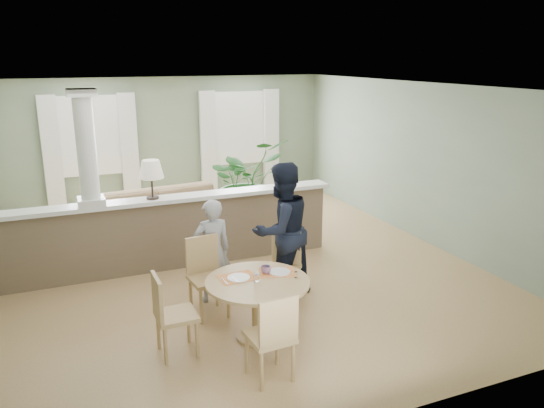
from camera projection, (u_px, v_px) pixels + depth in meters
name	position (u px, v px, depth m)	size (l,w,h in m)	color
ground	(227.00, 264.00, 8.23)	(8.00, 8.00, 0.00)	tan
room_shell	(211.00, 142.00, 8.29)	(7.02, 8.02, 2.71)	gray
pony_wall	(159.00, 224.00, 7.85)	(5.32, 0.38, 2.70)	brown
sofa	(162.00, 216.00, 9.29)	(2.84, 1.11, 0.83)	#8F794E
houseplant	(246.00, 182.00, 10.07)	(1.46, 1.27, 1.63)	#255C24
dining_table	(258.00, 292.00, 5.94)	(1.17, 1.17, 0.80)	tan
chair_far_boy	(206.00, 272.00, 6.55)	(0.48, 0.48, 0.97)	tan
chair_far_man	(283.00, 263.00, 6.90)	(0.60, 0.60, 0.94)	tan
chair_near	(273.00, 334.00, 5.13)	(0.45, 0.45, 0.94)	tan
chair_side	(169.00, 312.00, 5.60)	(0.43, 0.43, 0.93)	tan
child_person	(212.00, 251.00, 6.84)	(0.50, 0.33, 1.38)	gray
man_person	(281.00, 230.00, 6.97)	(0.88, 0.69, 1.81)	black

